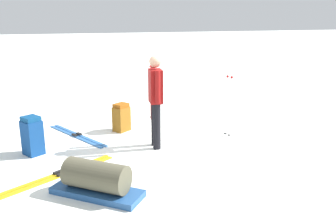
% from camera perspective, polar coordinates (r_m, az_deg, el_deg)
% --- Properties ---
extents(ground_plane, '(80.00, 80.00, 0.00)m').
position_cam_1_polar(ground_plane, '(6.80, 0.00, -5.71)').
color(ground_plane, white).
extents(skier_standing, '(0.57, 0.25, 1.70)m').
position_cam_1_polar(skier_standing, '(6.52, -1.96, 2.16)').
color(skier_standing, black).
rests_on(skier_standing, ground_plane).
extents(ski_pair_near, '(1.71, 1.07, 0.05)m').
position_cam_1_polar(ski_pair_near, '(7.59, -14.14, -3.83)').
color(ski_pair_near, '#2D63A4').
rests_on(ski_pair_near, ground_plane).
extents(ski_pair_far, '(1.19, 1.74, 0.05)m').
position_cam_1_polar(ski_pair_far, '(5.89, -16.66, -9.62)').
color(ski_pair_far, gold).
rests_on(ski_pair_far, ground_plane).
extents(backpack_large_dark, '(0.41, 0.40, 0.69)m').
position_cam_1_polar(backpack_large_dark, '(6.76, -20.56, -3.77)').
color(backpack_large_dark, navy).
rests_on(backpack_large_dark, ground_plane).
extents(backpack_bright, '(0.39, 0.40, 0.59)m').
position_cam_1_polar(backpack_bright, '(7.66, -7.33, -1.12)').
color(backpack_bright, brown).
rests_on(backpack_bright, ground_plane).
extents(ski_poles_planted_near, '(0.18, 0.10, 1.25)m').
position_cam_1_polar(ski_poles_planted_near, '(7.21, 9.49, 1.10)').
color(ski_poles_planted_near, '#B6B5BB').
rests_on(ski_poles_planted_near, ground_plane).
extents(ski_poles_planted_far, '(0.23, 0.12, 1.28)m').
position_cam_1_polar(ski_poles_planted_far, '(8.26, -2.46, 3.18)').
color(ski_poles_planted_far, maroon).
rests_on(ski_poles_planted_far, ground_plane).
extents(gear_sled, '(1.13, 1.28, 0.49)m').
position_cam_1_polar(gear_sled, '(5.09, -11.16, -10.66)').
color(gear_sled, '#224C86').
rests_on(gear_sled, ground_plane).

